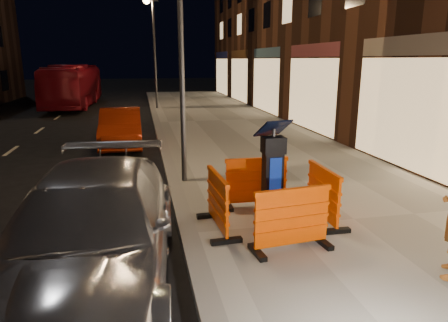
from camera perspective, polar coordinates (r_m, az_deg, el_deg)
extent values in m
plane|color=black|center=(6.84, -4.96, -11.37)|extent=(120.00, 120.00, 0.00)
cube|color=gray|center=(7.71, 18.00, -8.39)|extent=(6.00, 60.00, 0.15)
cube|color=slate|center=(6.81, -4.97, -10.80)|extent=(0.30, 60.00, 0.15)
cube|color=black|center=(6.83, 6.94, -2.25)|extent=(0.57, 0.57, 1.75)
cube|color=#FF4D00|center=(6.11, 9.67, -8.21)|extent=(1.30, 0.65, 0.98)
cube|color=#FF4D00|center=(7.80, 4.64, -3.03)|extent=(1.27, 0.55, 0.98)
cube|color=#FF4D00|center=(6.72, -0.91, -5.90)|extent=(0.59, 1.28, 0.98)
cube|color=#FF4D00|center=(7.29, 13.96, -4.68)|extent=(0.53, 1.26, 0.98)
imported|color=silver|center=(5.96, -17.85, -16.21)|extent=(2.51, 5.37, 1.52)
imported|color=maroon|center=(14.61, -14.35, 2.19)|extent=(1.45, 3.96, 1.30)
imported|color=maroon|center=(27.79, -20.45, 7.32)|extent=(2.51, 9.55, 2.64)
cylinder|color=#3F3F44|center=(9.18, -6.13, 15.43)|extent=(0.12, 0.12, 6.00)
cylinder|color=#3F3F44|center=(24.15, -9.85, 14.58)|extent=(0.12, 0.12, 6.00)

